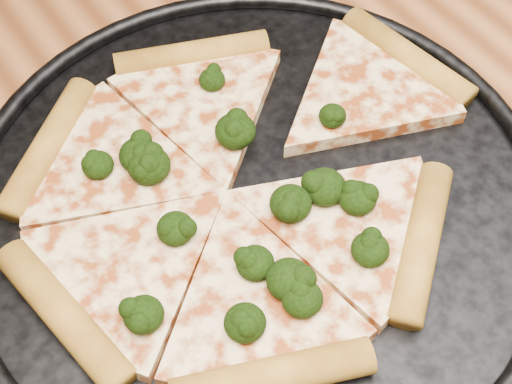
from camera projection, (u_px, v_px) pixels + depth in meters
dining_table at (219, 255)px, 0.61m from camera, size 1.20×0.90×0.75m
pizza_pan at (256, 199)px, 0.52m from camera, size 0.41×0.41×0.02m
pizza at (237, 185)px, 0.52m from camera, size 0.36×0.32×0.02m
broccoli_florets at (239, 207)px, 0.50m from camera, size 0.21×0.21×0.02m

